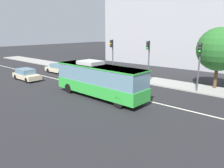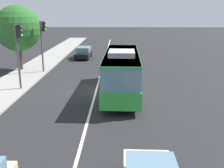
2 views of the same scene
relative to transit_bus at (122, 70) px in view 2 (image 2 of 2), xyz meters
name	(u,v)px [view 2 (image 2 of 2)]	position (x,y,z in m)	size (l,w,h in m)	color
ground_plane	(96,90)	(0.75, 2.01, -1.81)	(160.00, 160.00, 0.00)	black
sidewalk_kerb	(6,89)	(0.75, 9.31, -1.74)	(80.00, 3.69, 0.14)	gray
lane_centre_line	(96,90)	(0.75, 2.01, -1.80)	(76.00, 0.16, 0.01)	silver
transit_bus	(122,70)	(0.00, 0.00, 0.00)	(10.06, 2.75, 3.46)	green
sedan_black	(84,53)	(15.46, 4.87, -1.09)	(4.56, 1.96, 1.46)	black
traffic_light_mid_block	(19,46)	(0.61, 7.91, 1.75)	(0.34, 0.62, 5.20)	#47474C
traffic_light_far_corner	(43,38)	(6.68, 7.72, 1.75)	(0.34, 0.62, 5.20)	#47474C
street_tree_kerbside_left	(18,28)	(7.72, 10.50, 2.58)	(4.64, 4.64, 6.72)	#4C3823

